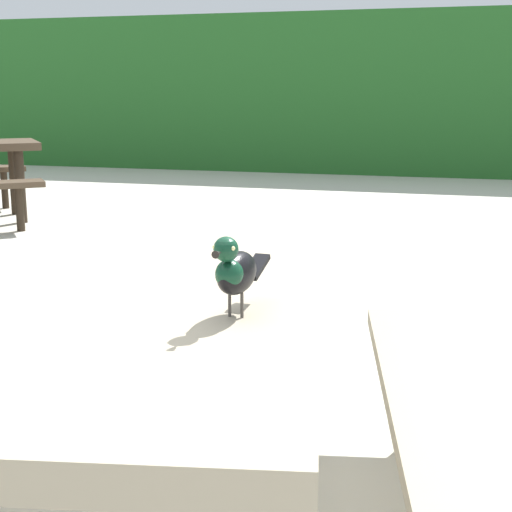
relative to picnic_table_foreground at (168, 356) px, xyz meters
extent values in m
cube|color=#235B23|center=(-0.25, 9.94, 0.59)|extent=(28.00, 1.52, 2.29)
cube|color=gray|center=(0.00, 0.00, 0.15)|extent=(1.09, 1.91, 0.07)
cylinder|color=#635B4C|center=(-0.39, 0.64, -0.22)|extent=(0.09, 0.09, 0.67)
cylinder|color=#635B4C|center=(0.13, 0.74, -0.22)|extent=(0.09, 0.09, 0.67)
cylinder|color=#635B4C|center=(-0.81, 0.50, -0.36)|extent=(0.07, 0.07, 0.39)
cube|color=gray|center=(0.69, 0.13, -0.14)|extent=(0.60, 1.73, 0.05)
cylinder|color=#635B4C|center=(0.57, 0.76, -0.36)|extent=(0.07, 0.07, 0.39)
ellipsoid|color=black|center=(0.25, -0.20, 0.28)|extent=(0.08, 0.15, 0.09)
ellipsoid|color=#0F3823|center=(0.24, -0.24, 0.29)|extent=(0.06, 0.07, 0.06)
sphere|color=#0F3823|center=(0.24, -0.26, 0.34)|extent=(0.05, 0.05, 0.05)
sphere|color=#EAE08C|center=(0.26, -0.27, 0.35)|extent=(0.01, 0.01, 0.01)
sphere|color=#EAE08C|center=(0.22, -0.27, 0.35)|extent=(0.01, 0.01, 0.01)
cone|color=black|center=(0.24, -0.30, 0.34)|extent=(0.02, 0.03, 0.02)
cube|color=black|center=(0.26, -0.08, 0.27)|extent=(0.04, 0.10, 0.04)
cylinder|color=#47423D|center=(0.26, -0.21, 0.21)|extent=(0.01, 0.01, 0.05)
cylinder|color=#47423D|center=(0.23, -0.21, 0.21)|extent=(0.01, 0.01, 0.05)
cylinder|color=#2E241A|center=(-3.26, 4.39, -0.22)|extent=(0.09, 0.09, 0.67)
cylinder|color=#2E241A|center=(-3.60, 4.81, -0.22)|extent=(0.09, 0.09, 0.67)
cylinder|color=#2E241A|center=(-3.04, 4.02, -0.36)|extent=(0.07, 0.07, 0.39)
cylinder|color=#2E241A|center=(-3.92, 5.10, -0.36)|extent=(0.07, 0.07, 0.39)
camera|label=1|loc=(0.70, -1.68, 0.66)|focal=52.84mm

